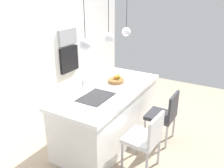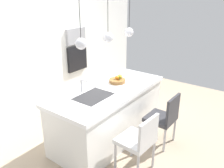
% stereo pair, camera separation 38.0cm
% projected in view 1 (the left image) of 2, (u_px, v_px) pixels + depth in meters
% --- Properties ---
extents(floor, '(6.60, 6.60, 0.00)m').
position_uv_depth(floor, '(109.00, 136.00, 4.08)').
color(floor, tan).
rests_on(floor, ground).
extents(back_wall, '(6.00, 0.10, 2.60)m').
position_uv_depth(back_wall, '(33.00, 52.00, 4.37)').
color(back_wall, white).
rests_on(back_wall, ground).
extents(kitchen_island, '(2.09, 0.94, 0.90)m').
position_uv_depth(kitchen_island, '(109.00, 113.00, 3.91)').
color(kitchen_island, white).
rests_on(kitchen_island, ground).
extents(sink_basin, '(0.56, 0.40, 0.02)m').
position_uv_depth(sink_basin, '(96.00, 97.00, 3.45)').
color(sink_basin, '#2D2D30').
rests_on(sink_basin, kitchen_island).
extents(faucet, '(0.02, 0.17, 0.22)m').
position_uv_depth(faucet, '(84.00, 85.00, 3.50)').
color(faucet, silver).
rests_on(faucet, kitchen_island).
extents(fruit_bowl, '(0.28, 0.28, 0.14)m').
position_uv_depth(fruit_bowl, '(116.00, 79.00, 4.01)').
color(fruit_bowl, '#9E6B38').
rests_on(fruit_bowl, kitchen_island).
extents(microwave, '(0.54, 0.08, 0.34)m').
position_uv_depth(microwave, '(67.00, 37.00, 5.00)').
color(microwave, '#9E9EA3').
rests_on(microwave, back_wall).
extents(oven, '(0.56, 0.08, 0.56)m').
position_uv_depth(oven, '(69.00, 59.00, 5.19)').
color(oven, black).
rests_on(oven, back_wall).
extents(chair_near, '(0.48, 0.47, 0.87)m').
position_uv_depth(chair_near, '(146.00, 138.00, 3.17)').
color(chair_near, silver).
rests_on(chair_near, ground).
extents(chair_middle, '(0.45, 0.44, 0.88)m').
position_uv_depth(chair_middle, '(165.00, 114.00, 3.81)').
color(chair_middle, '#333338').
rests_on(chair_middle, ground).
extents(pendant_light_left, '(0.15, 0.15, 0.75)m').
position_uv_depth(pendant_light_left, '(85.00, 44.00, 2.97)').
color(pendant_light_left, silver).
extents(pendant_light_center, '(0.15, 0.15, 0.75)m').
position_uv_depth(pendant_light_center, '(109.00, 37.00, 3.44)').
color(pendant_light_center, silver).
extents(pendant_light_right, '(0.15, 0.15, 0.75)m').
position_uv_depth(pendant_light_right, '(126.00, 32.00, 3.90)').
color(pendant_light_right, silver).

